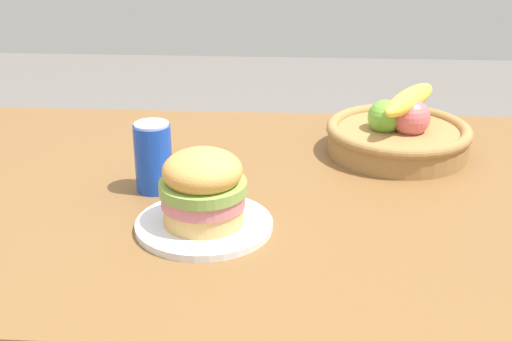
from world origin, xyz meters
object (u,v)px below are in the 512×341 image
Objects in this scene: sandwich at (203,187)px; plate at (204,225)px; soda_can at (153,158)px; fruit_basket at (399,133)px.

plate is at bearing 0.00° from sandwich.
fruit_basket reaches higher than soda_can.
fruit_basket is at bearing 24.69° from soda_can.
fruit_basket is (0.35, 0.35, 0.04)m from plate.
plate is 0.07m from sandwich.
sandwich is 0.48× the size of fruit_basket.
fruit_basket is at bearing 45.05° from sandwich.
sandwich reaches higher than plate.
soda_can is (-0.11, 0.14, 0.06)m from plate.
plate is at bearing -52.53° from soda_can.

